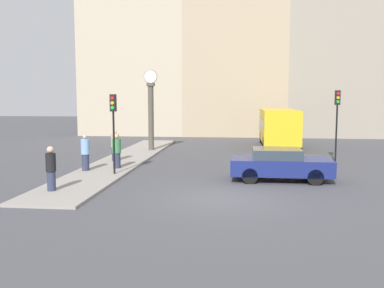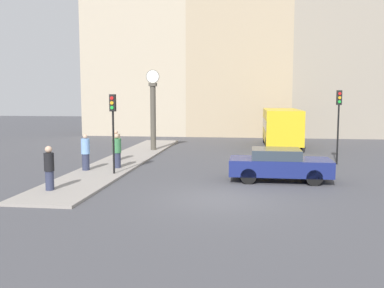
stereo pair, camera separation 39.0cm
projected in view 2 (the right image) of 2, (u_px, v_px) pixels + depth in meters
ground_plane at (222, 199)px, 14.90m from camera, size 120.00×120.00×0.00m
sidewalk_corner at (126, 160)px, 23.86m from camera, size 2.55×20.62×0.10m
building_row at (240, 66)px, 38.99m from camera, size 28.47×5.00×13.23m
sedan_car at (279, 164)px, 18.04m from camera, size 4.21×1.86×1.37m
bus_distant at (281, 125)px, 30.42m from camera, size 2.41×7.28×2.65m
traffic_light_near at (113, 117)px, 19.00m from camera, size 0.26×0.24×3.56m
traffic_light_far at (339, 112)px, 22.26m from camera, size 0.26×0.24×3.88m
street_clock at (153, 111)px, 27.62m from camera, size 0.86×0.46×5.17m
pedestrian_blue_stripe at (86, 153)px, 20.07m from camera, size 0.40×0.40×1.70m
pedestrian_tan_coat at (116, 146)px, 23.12m from camera, size 0.43×0.43×1.65m
pedestrian_green_hoodie at (117, 151)px, 20.75m from camera, size 0.43×0.43×1.67m
pedestrian_black_jacket at (49, 168)px, 15.75m from camera, size 0.37×0.37×1.65m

